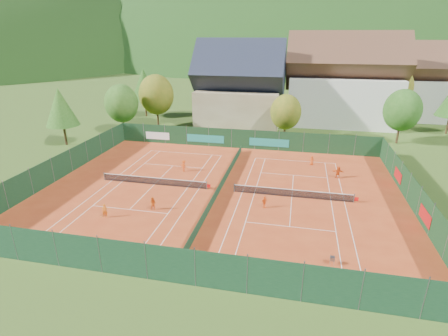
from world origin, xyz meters
TOP-DOWN VIEW (x-y plane):
  - ground at (0.00, 0.00)m, footprint 600.00×600.00m
  - clay_pad at (0.00, 0.00)m, footprint 40.00×32.00m
  - court_markings_left at (-8.00, 0.00)m, footprint 11.03×23.83m
  - court_markings_right at (8.00, 0.00)m, footprint 11.03×23.83m
  - tennis_net_left at (-7.85, 0.00)m, footprint 13.30×0.10m
  - tennis_net_right at (8.15, 0.00)m, footprint 13.30×0.10m
  - court_divider at (0.00, 0.00)m, footprint 0.03×28.80m
  - fence_north at (-0.46, 15.99)m, footprint 40.00×0.10m
  - fence_south at (0.00, -16.00)m, footprint 40.00×0.04m
  - fence_west at (-20.00, 0.00)m, footprint 0.04×32.00m
  - fence_east at (20.00, 0.05)m, footprint 0.09×32.00m
  - chalet at (-3.00, 30.00)m, footprint 16.20×12.00m
  - hotel_block_a at (16.00, 36.00)m, footprint 21.60×11.00m
  - hotel_block_b at (30.00, 44.00)m, footprint 17.28×10.00m
  - tree_west_front at (-22.00, 20.00)m, footprint 5.72×5.72m
  - tree_west_mid at (-18.00, 26.00)m, footprint 6.44×6.44m
  - tree_west_back at (-24.00, 34.00)m, footprint 5.60×5.60m
  - tree_center at (6.00, 22.00)m, footprint 5.01×5.01m
  - tree_east_front at (24.00, 24.00)m, footprint 5.72×5.72m
  - tree_west_side at (-28.00, 12.00)m, footprint 5.04×5.04m
  - tree_east_back at (26.00, 40.00)m, footprint 7.15×7.15m
  - mountain_backdrop at (28.54, 233.48)m, footprint 820.00×530.00m
  - ball_hopper at (11.39, -11.45)m, footprint 0.34×0.34m
  - loose_ball_0 at (-10.01, -8.38)m, footprint 0.07×0.07m
  - loose_ball_1 at (2.56, -12.56)m, footprint 0.07×0.07m
  - loose_ball_2 at (4.23, 1.01)m, footprint 0.07×0.07m
  - loose_ball_3 at (-4.22, 9.51)m, footprint 0.07×0.07m
  - player_left_near at (-9.53, -8.37)m, footprint 0.61×0.51m
  - player_left_mid at (-5.58, -5.97)m, footprint 0.77×0.65m
  - player_left_far at (-5.92, 4.85)m, footprint 1.13×0.92m
  - player_right_near at (5.30, -3.11)m, footprint 0.75×0.77m
  - player_right_far_a at (10.29, 10.73)m, footprint 0.66×0.46m
  - player_right_far_b at (13.32, 6.73)m, footprint 1.41×0.49m

SIDE VIEW (x-z plane):
  - mountain_backdrop at x=28.54m, z-range -160.64..81.36m
  - ground at x=0.00m, z-range -0.02..-0.02m
  - clay_pad at x=0.00m, z-range 0.00..0.01m
  - court_markings_left at x=-8.00m, z-range 0.01..0.01m
  - court_markings_right at x=8.00m, z-range 0.01..0.01m
  - loose_ball_0 at x=-10.01m, z-range 0.00..0.07m
  - loose_ball_1 at x=2.56m, z-range 0.00..0.07m
  - loose_ball_2 at x=4.23m, z-range 0.00..0.07m
  - loose_ball_3 at x=-4.22m, z-range 0.00..0.07m
  - court_divider at x=0.00m, z-range 0.00..1.00m
  - tennis_net_left at x=-7.85m, z-range 0.00..1.02m
  - tennis_net_right at x=8.15m, z-range 0.00..1.02m
  - ball_hopper at x=11.39m, z-range 0.16..0.96m
  - player_right_far_a at x=10.29m, z-range 0.00..1.28m
  - player_right_near at x=5.30m, z-range 0.00..1.30m
  - player_left_near at x=-9.53m, z-range 0.00..1.42m
  - player_left_mid at x=-5.58m, z-range 0.00..1.43m
  - player_right_far_b at x=13.32m, z-range 0.00..1.51m
  - player_left_far at x=-5.92m, z-range 0.00..1.53m
  - fence_north at x=-0.46m, z-range -0.03..2.97m
  - fence_east at x=20.00m, z-range -0.02..2.98m
  - fence_south at x=0.00m, z-range 0.00..3.00m
  - fence_west at x=-20.00m, z-range 0.00..3.00m
  - tree_center at x=6.00m, z-range 0.92..8.52m
  - tree_west_front at x=-22.00m, z-range 1.05..9.74m
  - tree_east_front at x=24.00m, z-range 1.05..9.74m
  - tree_west_side at x=-28.00m, z-range 1.56..10.56m
  - tree_west_mid at x=-18.00m, z-range 1.18..10.96m
  - hotel_block_b at x=30.00m, z-range -1.13..14.37m
  - chalet at x=-3.00m, z-range -1.38..14.62m
  - tree_west_back at x=-24.00m, z-range 1.74..11.74m
  - tree_east_back at x=26.00m, z-range 1.31..12.18m
  - hotel_block_a at x=16.00m, z-range -1.24..16.01m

